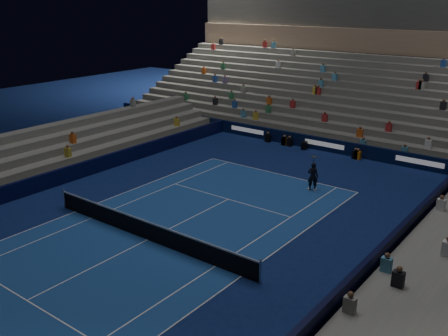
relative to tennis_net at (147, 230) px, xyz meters
name	(u,v)px	position (x,y,z in m)	size (l,w,h in m)	color
ground	(148,240)	(0.00, 0.00, -0.50)	(90.00, 90.00, 0.00)	#0D1D53
court_surface	(148,240)	(0.00, 0.00, -0.50)	(10.97, 23.77, 0.01)	#1A4592
sponsor_barrier_far	(325,144)	(0.00, 18.50, 0.00)	(44.00, 0.25, 1.00)	black
sponsor_barrier_east	(336,301)	(9.70, 0.00, 0.00)	(0.25, 37.00, 1.00)	black
sponsor_barrier_west	(30,186)	(-9.70, 0.00, 0.00)	(0.25, 37.00, 1.00)	black
grandstand_main	(376,89)	(0.00, 27.90, 2.87)	(44.00, 15.20, 11.20)	#61615C
grandstand_east	(437,327)	(13.17, 0.00, 0.41)	(5.00, 37.00, 2.50)	gray
tennis_net	(147,230)	(0.00, 0.00, 0.00)	(12.90, 0.10, 1.10)	#B2B2B7
tennis_player	(313,177)	(3.13, 10.60, 0.36)	(0.63, 0.42, 1.74)	black
broadcast_camera	(304,145)	(-1.45, 17.96, -0.21)	(0.60, 0.95, 0.57)	black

